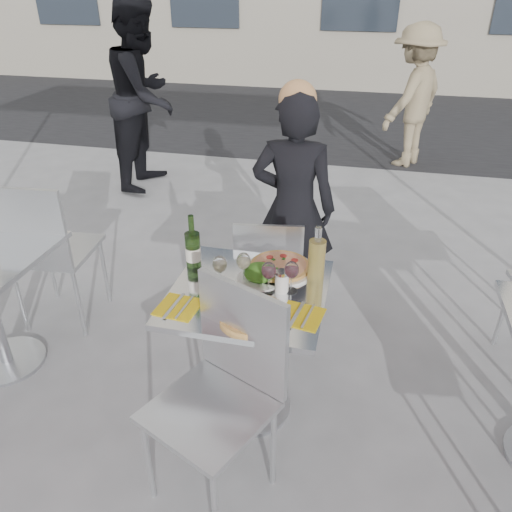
% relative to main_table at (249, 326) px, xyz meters
% --- Properties ---
extents(ground, '(80.00, 80.00, 0.00)m').
position_rel_main_table_xyz_m(ground, '(0.00, 0.00, -0.54)').
color(ground, slate).
extents(street_asphalt, '(24.00, 5.00, 0.00)m').
position_rel_main_table_xyz_m(street_asphalt, '(0.00, 6.50, -0.54)').
color(street_asphalt, black).
rests_on(street_asphalt, ground).
extents(main_table, '(0.72, 0.72, 0.75)m').
position_rel_main_table_xyz_m(main_table, '(0.00, 0.00, 0.00)').
color(main_table, '#B7BABF').
rests_on(main_table, ground).
extents(chair_far, '(0.45, 0.46, 0.86)m').
position_rel_main_table_xyz_m(chair_far, '(-0.03, 0.59, -0.03)').
color(chair_far, silver).
rests_on(chair_far, ground).
extents(chair_near, '(0.59, 0.60, 0.98)m').
position_rel_main_table_xyz_m(chair_near, '(0.00, -0.43, 0.04)').
color(chair_near, silver).
rests_on(chair_near, ground).
extents(side_chair_lfar, '(0.50, 0.52, 1.02)m').
position_rel_main_table_xyz_m(side_chair_lfar, '(-1.38, 0.41, 0.06)').
color(side_chair_lfar, silver).
rests_on(side_chair_lfar, ground).
extents(woman_diner, '(0.54, 0.36, 1.48)m').
position_rel_main_table_xyz_m(woman_diner, '(0.05, 0.99, 0.20)').
color(woman_diner, black).
rests_on(woman_diner, ground).
extents(pedestrian_a, '(0.72, 0.92, 1.89)m').
position_rel_main_table_xyz_m(pedestrian_a, '(-1.84, 2.96, 0.40)').
color(pedestrian_a, black).
rests_on(pedestrian_a, ground).
extents(pedestrian_b, '(1.02, 1.19, 1.59)m').
position_rel_main_table_xyz_m(pedestrian_b, '(0.89, 4.28, 0.26)').
color(pedestrian_b, '#8E7C5B').
rests_on(pedestrian_b, ground).
extents(pizza_near, '(0.30, 0.30, 0.02)m').
position_rel_main_table_xyz_m(pizza_near, '(0.07, -0.19, 0.22)').
color(pizza_near, '#BB8849').
rests_on(pizza_near, main_table).
extents(pizza_far, '(0.34, 0.34, 0.03)m').
position_rel_main_table_xyz_m(pizza_far, '(0.11, 0.22, 0.23)').
color(pizza_far, white).
rests_on(pizza_far, main_table).
extents(salad_plate, '(0.22, 0.22, 0.09)m').
position_rel_main_table_xyz_m(salad_plate, '(0.03, 0.09, 0.25)').
color(salad_plate, white).
rests_on(salad_plate, main_table).
extents(wine_bottle, '(0.07, 0.07, 0.29)m').
position_rel_main_table_xyz_m(wine_bottle, '(-0.31, 0.12, 0.32)').
color(wine_bottle, '#325720').
rests_on(wine_bottle, main_table).
extents(carafe, '(0.08, 0.08, 0.29)m').
position_rel_main_table_xyz_m(carafe, '(0.29, 0.14, 0.33)').
color(carafe, tan).
rests_on(carafe, main_table).
extents(sugar_shaker, '(0.06, 0.06, 0.11)m').
position_rel_main_table_xyz_m(sugar_shaker, '(0.15, 0.03, 0.26)').
color(sugar_shaker, white).
rests_on(sugar_shaker, main_table).
extents(wineglass_white_a, '(0.07, 0.07, 0.16)m').
position_rel_main_table_xyz_m(wineglass_white_a, '(-0.14, 0.01, 0.32)').
color(wineglass_white_a, white).
rests_on(wineglass_white_a, main_table).
extents(wineglass_white_b, '(0.07, 0.07, 0.16)m').
position_rel_main_table_xyz_m(wineglass_white_b, '(-0.04, 0.07, 0.32)').
color(wineglass_white_b, white).
rests_on(wineglass_white_b, main_table).
extents(wineglass_red_a, '(0.07, 0.07, 0.16)m').
position_rel_main_table_xyz_m(wineglass_red_a, '(0.09, 0.01, 0.32)').
color(wineglass_red_a, white).
rests_on(wineglass_red_a, main_table).
extents(wineglass_red_b, '(0.07, 0.07, 0.16)m').
position_rel_main_table_xyz_m(wineglass_red_b, '(0.19, 0.04, 0.32)').
color(wineglass_red_b, white).
rests_on(wineglass_red_b, main_table).
extents(napkin_left, '(0.20, 0.20, 0.01)m').
position_rel_main_table_xyz_m(napkin_left, '(-0.27, -0.21, 0.21)').
color(napkin_left, yellow).
rests_on(napkin_left, main_table).
extents(napkin_right, '(0.21, 0.21, 0.01)m').
position_rel_main_table_xyz_m(napkin_right, '(0.27, -0.15, 0.21)').
color(napkin_right, yellow).
rests_on(napkin_right, main_table).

